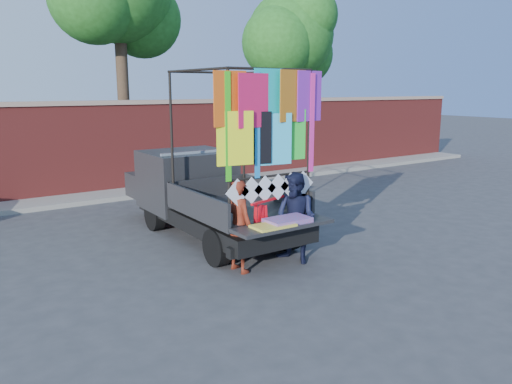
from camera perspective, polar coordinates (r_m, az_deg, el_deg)
ground at (r=8.82m, az=-1.96°, el=-7.73°), size 90.00×90.00×0.00m
brick_wall at (r=14.80m, az=-16.71°, el=5.00°), size 30.00×0.45×2.61m
curb at (r=14.34m, az=-15.56°, el=-0.26°), size 30.00×1.20×0.12m
tree_right at (r=19.38m, az=4.16°, el=17.09°), size 4.20×3.30×6.62m
pickup_truck at (r=10.41m, az=-6.53°, el=-0.05°), size 2.06×5.18×3.26m
woman at (r=8.07m, az=-1.97°, el=-3.83°), size 0.43×0.60×1.55m
man at (r=8.51m, az=4.56°, el=-2.98°), size 0.78×0.89×1.56m
streamer_bundle at (r=8.17m, az=0.90°, el=-2.21°), size 0.82×0.28×0.59m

